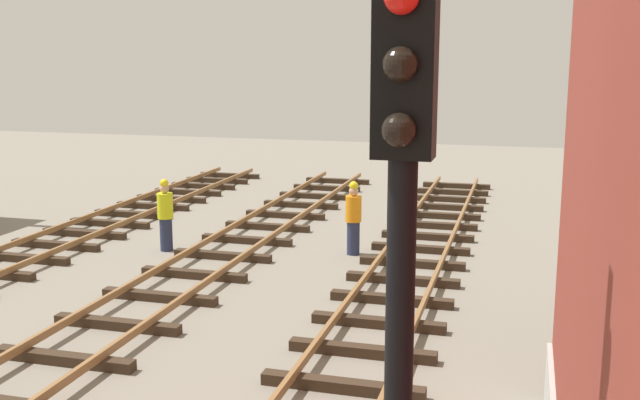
{
  "coord_description": "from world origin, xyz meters",
  "views": [
    {
      "loc": [
        3.61,
        -2.53,
        4.95
      ],
      "look_at": [
        -0.25,
        11.46,
        2.15
      ],
      "focal_mm": 42.28,
      "sensor_mm": 36.0,
      "label": 1
    }
  ],
  "objects": [
    {
      "name": "signal_mast",
      "position": [
        2.91,
        1.85,
        3.42
      ],
      "size": [
        0.36,
        0.4,
        5.45
      ],
      "color": "black",
      "rests_on": "ground"
    },
    {
      "name": "track_worker_foreground",
      "position": [
        -5.19,
        14.53,
        0.93
      ],
      "size": [
        0.4,
        0.4,
        1.87
      ],
      "color": "#262D4C",
      "rests_on": "ground"
    },
    {
      "name": "track_worker_distant",
      "position": [
        -0.47,
        15.44,
        0.93
      ],
      "size": [
        0.4,
        0.4,
        1.87
      ],
      "color": "#262D4C",
      "rests_on": "ground"
    }
  ]
}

